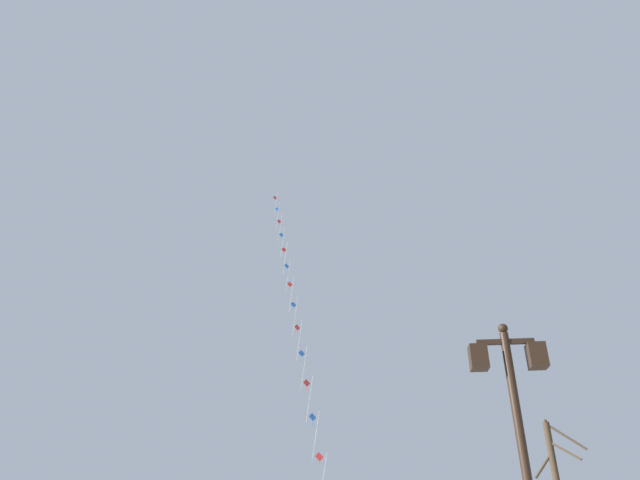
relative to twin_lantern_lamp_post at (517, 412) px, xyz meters
The scene contains 2 objects.
twin_lantern_lamp_post is the anchor object (origin of this frame).
kite_train 24.20m from the twin_lantern_lamp_post, 107.81° to the left, with size 6.28×16.68×26.52m.
Camera 1 is at (-0.04, -2.63, 1.44)m, focal length 31.58 mm.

